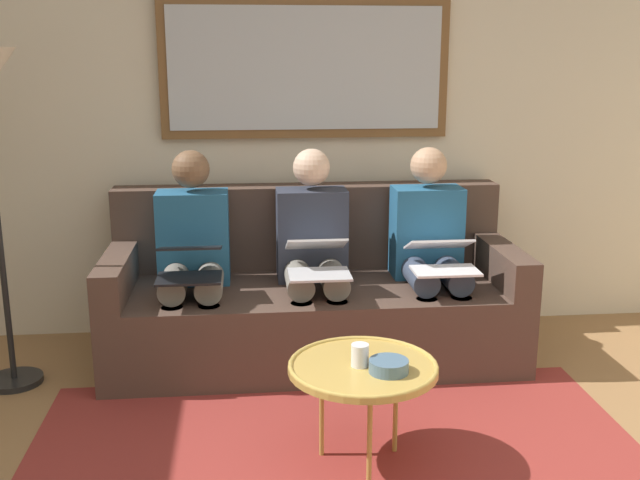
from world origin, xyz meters
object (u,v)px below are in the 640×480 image
(framed_mirror, at_px, (306,68))
(bowl, at_px, (389,366))
(cup, at_px, (360,355))
(person_middle, at_px, (313,250))
(laptop_black, at_px, (190,261))
(coffee_table, at_px, (363,368))
(couch, at_px, (312,298))
(person_left, at_px, (430,247))
(laptop_silver, at_px, (318,257))
(laptop_white, at_px, (442,256))
(person_right, at_px, (193,253))

(framed_mirror, relative_size, bowl, 10.65)
(cup, bearing_deg, bowl, 145.03)
(person_middle, relative_size, laptop_black, 3.17)
(coffee_table, height_order, person_middle, person_middle)
(couch, xyz_separation_m, person_left, (-0.64, 0.07, 0.30))
(person_middle, height_order, laptop_silver, person_middle)
(laptop_white, height_order, person_right, person_right)
(coffee_table, bearing_deg, person_middle, -85.58)
(laptop_white, relative_size, person_middle, 0.30)
(person_middle, xyz_separation_m, person_right, (0.64, 0.00, 0.00))
(coffee_table, xyz_separation_m, person_left, (-0.55, -1.15, 0.18))
(laptop_white, relative_size, laptop_black, 0.96)
(couch, bearing_deg, person_left, 173.87)
(cup, relative_size, person_right, 0.08)
(person_middle, bearing_deg, coffee_table, 94.42)
(person_left, distance_m, laptop_black, 1.30)
(person_right, bearing_deg, framed_mirror, -144.48)
(framed_mirror, xyz_separation_m, cup, (-0.08, 1.61, -1.07))
(laptop_silver, bearing_deg, laptop_white, 179.00)
(framed_mirror, distance_m, person_middle, 1.05)
(person_right, distance_m, laptop_black, 0.24)
(cup, bearing_deg, couch, -86.48)
(laptop_black, bearing_deg, bowl, 129.74)
(framed_mirror, bearing_deg, bowl, 95.99)
(laptop_silver, bearing_deg, couch, -90.00)
(couch, height_order, laptop_black, couch)
(framed_mirror, height_order, laptop_white, framed_mirror)
(couch, height_order, framed_mirror, framed_mirror)
(framed_mirror, bearing_deg, coffee_table, 93.17)
(person_left, bearing_deg, laptop_white, 90.00)
(couch, bearing_deg, framed_mirror, -90.00)
(framed_mirror, height_order, person_right, framed_mirror)
(person_left, distance_m, laptop_white, 0.24)
(cup, relative_size, laptop_silver, 0.23)
(bowl, height_order, laptop_silver, laptop_silver)
(couch, height_order, laptop_white, couch)
(framed_mirror, xyz_separation_m, bowl, (-0.18, 1.68, -1.09))
(cup, distance_m, laptop_black, 1.17)
(coffee_table, relative_size, person_middle, 0.52)
(laptop_silver, height_order, laptop_black, laptop_silver)
(person_left, xyz_separation_m, laptop_silver, (0.64, 0.23, 0.02))
(person_left, bearing_deg, bowl, 69.29)
(bowl, relative_size, person_right, 0.14)
(couch, distance_m, laptop_white, 0.78)
(framed_mirror, distance_m, coffee_table, 1.96)
(coffee_table, distance_m, laptop_black, 1.18)
(person_right, bearing_deg, person_left, 180.00)
(cup, height_order, bowl, cup)
(framed_mirror, relative_size, coffee_table, 2.76)
(framed_mirror, height_order, laptop_silver, framed_mirror)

